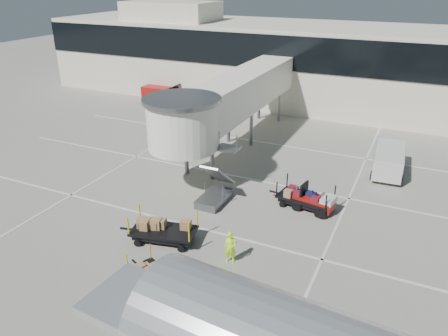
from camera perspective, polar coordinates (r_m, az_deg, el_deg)
The scene contains 11 objects.
ground at distance 22.51m, azimuth -3.81°, elevation -10.76°, with size 140.00×140.00×0.00m, color #9F9B8E.
lane_markings at distance 30.10m, azimuth 3.61°, elevation -1.18°, with size 40.00×30.00×0.02m.
terminal at distance 47.77m, azimuth 13.58°, elevation 12.94°, with size 64.00×12.11×15.20m.
jet_bridge at distance 32.37m, azimuth 0.26°, elevation 8.78°, with size 5.70×20.40×6.03m.
baggage_tug at distance 26.26m, azimuth 11.79°, elevation -4.33°, with size 2.54×1.87×1.56m.
suitcase_cart at distance 26.47m, azimuth 10.63°, elevation -4.02°, with size 4.03×2.03×1.55m.
box_cart_near at distance 20.16m, azimuth -9.10°, elevation -13.84°, with size 3.39×2.36×1.33m.
box_cart_far at distance 23.01m, azimuth -7.88°, elevation -8.22°, with size 4.22×2.36×1.62m.
ground_worker at distance 21.24m, azimuth 0.85°, elevation -10.34°, with size 0.61×0.40×1.68m, color #B8FF1A.
minivan at distance 32.45m, azimuth 20.76°, elevation 1.16°, with size 2.27×4.72×1.75m.
belt_loader at distance 48.73m, azimuth -8.29°, elevation 9.53°, with size 4.19×1.71×2.02m.
Camera 1 is at (9.16, -16.05, 12.86)m, focal length 35.00 mm.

